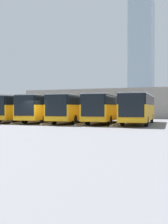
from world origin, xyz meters
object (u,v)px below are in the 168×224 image
object	(u,v)px
bus_3	(48,108)
bus_4	(23,108)
bus_0	(139,108)
bus_1	(106,108)
bus_5	(0,108)
bus_2	(75,108)

from	to	relation	value
bus_3	bus_4	world-z (taller)	same
bus_0	bus_3	bearing A→B (deg)	-4.37
bus_3	bus_1	bearing A→B (deg)	177.62
bus_3	bus_5	size ratio (longest dim) A/B	1.00
bus_1	bus_2	distance (m)	3.74
bus_0	bus_3	xyz separation A→B (m)	(11.16, 0.08, 0.00)
bus_2	bus_3	xyz separation A→B (m)	(3.72, -0.03, 0.00)
bus_1	bus_3	distance (m)	7.45
bus_1	bus_3	world-z (taller)	same
bus_1	bus_5	bearing A→B (deg)	-4.86
bus_3	bus_5	world-z (taller)	same
bus_2	bus_3	distance (m)	3.72
bus_4	bus_1	bearing A→B (deg)	176.43
bus_1	bus_2	bearing A→B (deg)	0.45
bus_0	bus_3	size ratio (longest dim) A/B	1.00
bus_1	bus_4	xyz separation A→B (m)	(11.16, 0.23, 0.00)
bus_1	bus_5	distance (m)	14.89
bus_0	bus_4	bearing A→B (deg)	-4.76
bus_4	bus_2	bearing A→B (deg)	174.41
bus_1	bus_0	bearing A→B (deg)	171.67
bus_2	bus_5	bearing A→B (deg)	-6.63
bus_1	bus_5	world-z (taller)	same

